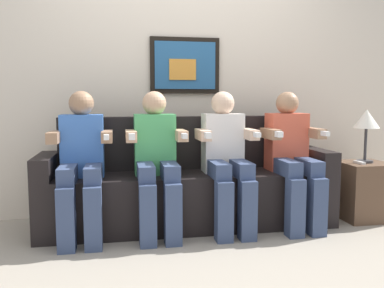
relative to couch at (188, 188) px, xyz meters
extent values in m
plane|color=#9E9384|center=(0.00, -0.33, -0.31)|extent=(6.21, 6.21, 0.00)
cube|color=beige|center=(0.00, 0.44, 0.99)|extent=(4.78, 0.05, 2.60)
cube|color=black|center=(0.04, 0.40, 1.04)|extent=(0.63, 0.03, 0.50)
cube|color=#26598C|center=(0.04, 0.38, 1.04)|extent=(0.55, 0.02, 0.42)
cube|color=orange|center=(0.02, 0.37, 1.00)|extent=(0.24, 0.02, 0.18)
cube|color=black|center=(0.00, -0.04, -0.09)|extent=(2.10, 0.58, 0.45)
cube|color=black|center=(0.00, 0.18, 0.36)|extent=(2.10, 0.14, 0.45)
cube|color=black|center=(-1.12, -0.04, 0.00)|extent=(0.14, 0.58, 0.62)
cube|color=black|center=(1.12, -0.04, 0.00)|extent=(0.14, 0.58, 0.62)
cube|color=#3F72CC|center=(-0.84, -0.05, 0.38)|extent=(0.32, 0.20, 0.48)
sphere|color=#9E7556|center=(-0.84, -0.05, 0.70)|extent=(0.19, 0.19, 0.19)
cube|color=#38476B|center=(-0.93, -0.25, 0.20)|extent=(0.12, 0.40, 0.12)
cube|color=#38476B|center=(-0.75, -0.25, 0.20)|extent=(0.12, 0.40, 0.12)
cube|color=#38476B|center=(-0.93, -0.45, -0.09)|extent=(0.12, 0.12, 0.45)
cube|color=#38476B|center=(-0.75, -0.45, -0.09)|extent=(0.12, 0.12, 0.45)
cube|color=#9E7556|center=(-1.03, -0.17, 0.46)|extent=(0.08, 0.28, 0.08)
cube|color=#9E7556|center=(-0.65, -0.17, 0.46)|extent=(0.08, 0.28, 0.08)
cube|color=white|center=(-0.65, -0.33, 0.47)|extent=(0.04, 0.13, 0.04)
cube|color=#4CB266|center=(-0.28, -0.05, 0.38)|extent=(0.32, 0.20, 0.48)
sphere|color=tan|center=(-0.28, -0.05, 0.70)|extent=(0.19, 0.19, 0.19)
cube|color=#38476B|center=(-0.37, -0.25, 0.20)|extent=(0.12, 0.40, 0.12)
cube|color=#38476B|center=(-0.19, -0.25, 0.20)|extent=(0.12, 0.40, 0.12)
cube|color=#38476B|center=(-0.37, -0.45, -0.09)|extent=(0.12, 0.12, 0.45)
cube|color=#38476B|center=(-0.19, -0.45, -0.09)|extent=(0.12, 0.12, 0.45)
cube|color=tan|center=(-0.47, -0.17, 0.46)|extent=(0.08, 0.28, 0.08)
cube|color=tan|center=(-0.09, -0.17, 0.46)|extent=(0.08, 0.28, 0.08)
cube|color=white|center=(-0.09, -0.33, 0.47)|extent=(0.04, 0.13, 0.04)
cube|color=white|center=(-0.47, -0.33, 0.47)|extent=(0.04, 0.10, 0.04)
cube|color=white|center=(0.28, -0.05, 0.38)|extent=(0.32, 0.20, 0.48)
sphere|color=beige|center=(0.28, -0.05, 0.70)|extent=(0.19, 0.19, 0.19)
cube|color=#38476B|center=(0.19, -0.25, 0.20)|extent=(0.12, 0.40, 0.12)
cube|color=#38476B|center=(0.37, -0.25, 0.20)|extent=(0.12, 0.40, 0.12)
cube|color=#38476B|center=(0.19, -0.45, -0.09)|extent=(0.12, 0.12, 0.45)
cube|color=#38476B|center=(0.37, -0.45, -0.09)|extent=(0.12, 0.12, 0.45)
cube|color=beige|center=(0.09, -0.17, 0.46)|extent=(0.08, 0.28, 0.08)
cube|color=beige|center=(0.47, -0.17, 0.46)|extent=(0.08, 0.28, 0.08)
cube|color=white|center=(0.47, -0.33, 0.47)|extent=(0.04, 0.13, 0.04)
cube|color=white|center=(0.09, -0.33, 0.47)|extent=(0.04, 0.10, 0.04)
cube|color=#D8593F|center=(0.84, -0.05, 0.38)|extent=(0.32, 0.20, 0.48)
sphere|color=#9E7556|center=(0.84, -0.05, 0.70)|extent=(0.19, 0.19, 0.19)
cube|color=#38476B|center=(0.75, -0.25, 0.20)|extent=(0.12, 0.40, 0.12)
cube|color=#38476B|center=(0.93, -0.25, 0.20)|extent=(0.12, 0.40, 0.12)
cube|color=#38476B|center=(0.75, -0.45, -0.09)|extent=(0.12, 0.12, 0.45)
cube|color=#38476B|center=(0.93, -0.45, -0.09)|extent=(0.12, 0.12, 0.45)
cube|color=#9E7556|center=(0.65, -0.17, 0.46)|extent=(0.08, 0.28, 0.08)
cube|color=#9E7556|center=(1.03, -0.17, 0.46)|extent=(0.08, 0.28, 0.08)
cube|color=white|center=(1.03, -0.33, 0.47)|extent=(0.04, 0.13, 0.04)
cube|color=white|center=(0.65, -0.33, 0.47)|extent=(0.04, 0.10, 0.04)
cube|color=brown|center=(1.54, -0.11, -0.06)|extent=(0.40, 0.40, 0.50)
cylinder|color=#333338|center=(1.55, -0.10, 0.20)|extent=(0.14, 0.14, 0.02)
cylinder|color=#333338|center=(1.55, -0.10, 0.35)|extent=(0.02, 0.02, 0.28)
cone|color=silver|center=(1.55, -0.10, 0.57)|extent=(0.22, 0.22, 0.16)
cube|color=white|center=(1.46, -0.16, 0.20)|extent=(0.04, 0.13, 0.02)
camera|label=1|loc=(-0.57, -3.25, 0.73)|focal=37.84mm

